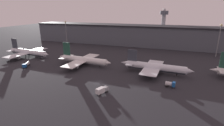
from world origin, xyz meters
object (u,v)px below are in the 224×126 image
object	(u,v)px
airplane_0	(28,52)
service_vehicle_2	(102,90)
control_tower	(163,22)
airplane_2	(155,67)
service_vehicle_0	(170,84)
airplane_1	(83,60)
service_vehicle_1	(26,65)

from	to	relation	value
airplane_0	service_vehicle_2	world-z (taller)	airplane_0
airplane_0	control_tower	size ratio (longest dim) A/B	1.12
airplane_2	service_vehicle_0	distance (m)	19.65
airplane_0	airplane_2	xyz separation A→B (m)	(98.22, -4.23, 0.13)
airplane_0	service_vehicle_2	xyz separation A→B (m)	(79.14, -38.53, -1.84)
airplane_2	control_tower	distance (m)	109.77
airplane_1	service_vehicle_1	distance (m)	36.90
airplane_0	airplane_1	world-z (taller)	airplane_1
airplane_0	service_vehicle_2	bearing A→B (deg)	-22.57
airplane_0	service_vehicle_0	size ratio (longest dim) A/B	8.76
airplane_2	control_tower	world-z (taller)	control_tower
service_vehicle_2	control_tower	size ratio (longest dim) A/B	0.18
service_vehicle_0	service_vehicle_1	world-z (taller)	service_vehicle_0
airplane_2	service_vehicle_0	size ratio (longest dim) A/B	8.98
airplane_1	service_vehicle_2	world-z (taller)	airplane_1
airplane_2	service_vehicle_2	bearing A→B (deg)	-115.70
service_vehicle_0	service_vehicle_1	xyz separation A→B (m)	(-89.29, 0.78, 0.02)
airplane_0	control_tower	bearing A→B (deg)	51.22
airplane_2	service_vehicle_1	bearing A→B (deg)	-165.06
service_vehicle_1	service_vehicle_2	size ratio (longest dim) A/B	1.16
control_tower	airplane_0	bearing A→B (deg)	-132.16
service_vehicle_0	service_vehicle_1	size ratio (longest dim) A/B	0.60
airplane_1	service_vehicle_0	bearing A→B (deg)	-13.48
control_tower	airplane_1	bearing A→B (deg)	-111.53
service_vehicle_0	airplane_2	bearing A→B (deg)	126.08
service_vehicle_1	airplane_0	bearing A→B (deg)	-162.36
airplane_1	airplane_2	distance (m)	46.77
airplane_1	airplane_2	bearing A→B (deg)	3.45
airplane_2	control_tower	bearing A→B (deg)	95.53
service_vehicle_0	control_tower	xyz separation A→B (m)	(-13.51, 125.31, 20.02)
airplane_1	service_vehicle_2	distance (m)	44.07
airplane_1	control_tower	xyz separation A→B (m)	(42.71, 108.27, 18.13)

